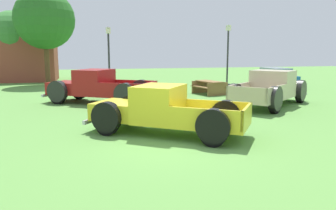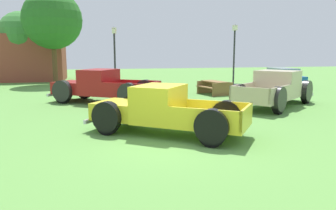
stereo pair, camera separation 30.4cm
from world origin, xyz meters
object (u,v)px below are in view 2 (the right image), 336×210
Objects in this scene: sedan_distant_a at (282,77)px; lamp_post_near at (115,58)px; pickup_truck_behind_right at (277,89)px; oak_tree_west at (52,20)px; lamp_post_far at (234,55)px; pickup_truck_foreground at (157,110)px; picnic_table at (215,86)px; pickup_truck_behind_left at (98,87)px; oak_tree_east at (22,35)px.

lamp_post_near is (-11.84, 0.07, 1.42)m from sedan_distant_a.
oak_tree_west is (-11.25, 12.59, 4.05)m from pickup_truck_behind_right.
lamp_post_far reaches higher than pickup_truck_behind_right.
pickup_truck_foreground is 11.57m from lamp_post_near.
picnic_table is at bearing -154.25° from sedan_distant_a.
picnic_table is (-6.25, -3.01, -0.21)m from sedan_distant_a.
lamp_post_far is (7.67, 11.68, 1.58)m from pickup_truck_foreground.
picnic_table is (-1.44, 4.40, -0.28)m from pickup_truck_behind_right.
lamp_post_far is 13.62m from oak_tree_west.
pickup_truck_behind_left is 10.71m from lamp_post_far.
sedan_distant_a is 0.59× the size of oak_tree_west.
lamp_post_near is (1.15, 4.76, 1.34)m from pickup_truck_behind_left.
pickup_truck_foreground reaches higher than sedan_distant_a.
pickup_truck_behind_right is at bearing -18.38° from pickup_truck_behind_left.
pickup_truck_behind_left reaches higher than pickup_truck_foreground.
sedan_distant_a is at bearing 57.03° from pickup_truck_behind_right.
oak_tree_east is (-15.38, 8.87, 1.59)m from lamp_post_far.
oak_tree_east is at bearing 150.03° from lamp_post_far.
sedan_distant_a is at bearing -17.88° from oak_tree_west.
oak_tree_east is 0.83× the size of oak_tree_west.
pickup_truck_behind_left is (-1.70, 6.71, 0.07)m from pickup_truck_foreground.
oak_tree_east reaches higher than pickup_truck_foreground.
lamp_post_near is at bearing -50.47° from oak_tree_west.
pickup_truck_foreground is at bearing -73.94° from oak_tree_west.
pickup_truck_behind_right is (8.18, -2.72, -0.00)m from pickup_truck_behind_left.
pickup_truck_behind_left is 8.62m from pickup_truck_behind_right.
sedan_distant_a is at bearing -25.70° from oak_tree_east.
lamp_post_far is 2.06× the size of picnic_table.
pickup_truck_behind_left is at bearing 104.22° from pickup_truck_foreground.
sedan_distant_a is at bearing 45.30° from pickup_truck_foreground.
picnic_table is 0.36× the size of oak_tree_east.
oak_tree_west is at bearing -53.49° from oak_tree_east.
lamp_post_near reaches higher than picnic_table.
lamp_post_near reaches higher than pickup_truck_behind_left.
pickup_truck_foreground is at bearing -120.98° from picnic_table.
pickup_truck_foreground is 16.05m from sedan_distant_a.
lamp_post_near is 0.93× the size of lamp_post_far.
pickup_truck_foreground reaches higher than picnic_table.
lamp_post_far reaches higher than sedan_distant_a.
pickup_truck_behind_left is 1.36× the size of lamp_post_near.
oak_tree_east reaches higher than pickup_truck_behind_left.
oak_tree_east is (-18.99, 9.14, 3.17)m from sedan_distant_a.
sedan_distant_a is at bearing -0.33° from lamp_post_near.
oak_tree_west reaches higher than lamp_post_far.
oak_tree_west is at bearing 158.48° from lamp_post_far.
pickup_truck_behind_left is 1.03× the size of pickup_truck_behind_right.
lamp_post_far is 17.82m from oak_tree_east.
pickup_truck_foreground is 6.92m from pickup_truck_behind_left.
sedan_distant_a is 1.95× the size of picnic_table.
picnic_table is at bearing -43.65° from oak_tree_east.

